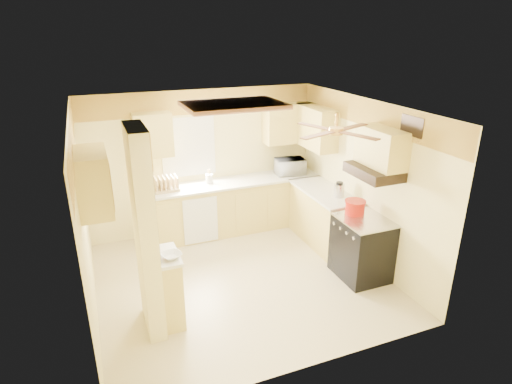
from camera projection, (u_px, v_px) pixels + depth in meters
name	position (u px, v px, depth m)	size (l,w,h in m)	color
floor	(241.00, 279.00, 6.27)	(4.00, 4.00, 0.00)	#C7B68A
ceiling	(239.00, 109.00, 5.37)	(4.00, 4.00, 0.00)	white
wall_back	(203.00, 162.00, 7.47)	(4.00, 4.00, 0.00)	#EFE092
wall_front	(306.00, 269.00, 4.18)	(4.00, 4.00, 0.00)	#EFE092
wall_left	(84.00, 224.00, 5.13)	(3.80, 3.80, 0.00)	#EFE092
wall_right	(363.00, 182.00, 6.51)	(3.80, 3.80, 0.00)	#EFE092
wallpaper_border	(201.00, 102.00, 7.07)	(4.00, 0.02, 0.40)	#FFD34B
partition_column	(145.00, 234.00, 4.88)	(0.20, 0.70, 2.50)	#EFE092
partition_ledge	(170.00, 289.00, 5.24)	(0.25, 0.55, 0.90)	#DDC267
ledge_top	(167.00, 256.00, 5.07)	(0.28, 0.58, 0.04)	silver
lower_cabinets_back	(237.00, 206.00, 7.67)	(3.00, 0.60, 0.90)	#DDC267
lower_cabinets_right	(323.00, 217.00, 7.22)	(0.60, 1.40, 0.90)	#DDC267
countertop_back	(237.00, 182.00, 7.49)	(3.04, 0.64, 0.04)	silver
countertop_right	(324.00, 192.00, 7.05)	(0.64, 1.44, 0.04)	silver
dishwasher_panel	(201.00, 221.00, 7.15)	(0.58, 0.02, 0.80)	white
window	(188.00, 147.00, 7.26)	(0.92, 0.02, 1.02)	white
upper_cab_back_left	(153.00, 135.00, 6.80)	(0.60, 0.35, 0.70)	#DDC267
upper_cab_back_right	(289.00, 123.00, 7.63)	(0.90, 0.35, 0.70)	#DDC267
upper_cab_right	(315.00, 127.00, 7.32)	(0.35, 1.00, 0.70)	#DDC267
upper_cab_left_wall	(93.00, 182.00, 4.76)	(0.35, 0.75, 0.70)	#DDC267
upper_cab_over_stove	(381.00, 147.00, 5.72)	(0.35, 0.76, 0.52)	#DDC267
stove	(362.00, 248.00, 6.21)	(0.68, 0.77, 0.92)	black
range_hood	(374.00, 172.00, 5.81)	(0.50, 0.76, 0.14)	black
poster_menu	(151.00, 184.00, 4.70)	(0.02, 0.42, 0.57)	black
poster_nashville	(156.00, 236.00, 4.94)	(0.02, 0.42, 0.57)	black
ceiling_light_panel	(233.00, 105.00, 5.85)	(1.35, 0.95, 0.06)	brown
ceiling_fan	(336.00, 130.00, 5.19)	(1.15, 1.15, 0.26)	gold
vent_grate	(412.00, 126.00, 5.35)	(0.02, 0.40, 0.25)	black
microwave	(290.00, 166.00, 7.77)	(0.52, 0.35, 0.29)	white
bowl	(171.00, 255.00, 4.99)	(0.23, 0.23, 0.06)	white
dutch_oven	(355.00, 207.00, 6.20)	(0.30, 0.30, 0.20)	#A7150B
kettle	(339.00, 190.00, 6.74)	(0.16, 0.16, 0.25)	silver
dish_rack	(166.00, 186.00, 7.02)	(0.41, 0.31, 0.23)	tan
utensil_crock	(209.00, 179.00, 7.34)	(0.12, 0.12, 0.25)	white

